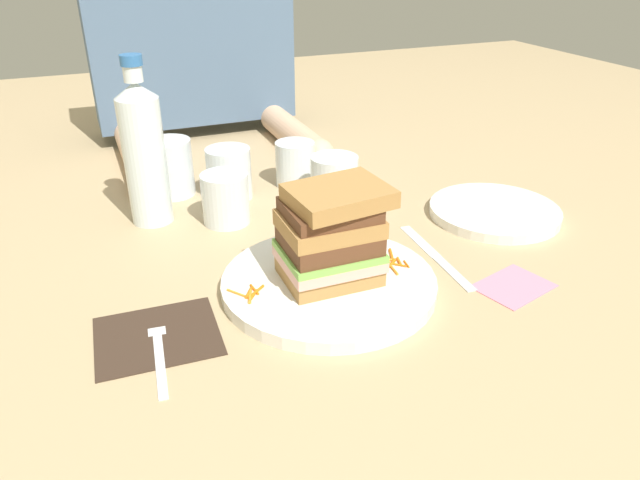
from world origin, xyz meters
name	(u,v)px	position (x,y,z in m)	size (l,w,h in m)	color
ground_plane	(330,280)	(0.00, 0.00, 0.00)	(3.00, 3.00, 0.00)	tan
main_plate	(329,283)	(-0.01, -0.02, 0.01)	(0.28, 0.28, 0.02)	white
sandwich	(330,235)	(-0.01, -0.02, 0.08)	(0.13, 0.11, 0.13)	#A87A42
carrot_shred_0	(254,294)	(-0.11, -0.02, 0.02)	(0.00, 0.00, 0.02)	orange
carrot_shred_1	(256,292)	(-0.11, -0.02, 0.02)	(0.00, 0.00, 0.03)	orange
carrot_shred_2	(238,293)	(-0.13, -0.01, 0.02)	(0.00, 0.00, 0.03)	orange
carrot_shred_3	(250,296)	(-0.12, -0.03, 0.02)	(0.00, 0.00, 0.03)	orange
carrot_shred_4	(249,293)	(-0.12, -0.02, 0.02)	(0.00, 0.00, 0.02)	orange
carrot_shred_5	(254,290)	(-0.11, -0.01, 0.02)	(0.00, 0.00, 0.02)	orange
carrot_shred_6	(392,263)	(0.08, -0.02, 0.02)	(0.00, 0.00, 0.02)	orange
carrot_shred_7	(399,261)	(0.09, -0.02, 0.02)	(0.00, 0.00, 0.02)	orange
carrot_shred_8	(384,261)	(0.08, -0.01, 0.02)	(0.00, 0.00, 0.03)	orange
carrot_shred_9	(407,264)	(0.10, -0.03, 0.02)	(0.00, 0.00, 0.02)	orange
carrot_shred_10	(392,255)	(0.09, 0.00, 0.02)	(0.00, 0.00, 0.03)	orange
carrot_shred_11	(385,264)	(0.07, -0.02, 0.02)	(0.00, 0.00, 0.02)	orange
carrot_shred_12	(380,260)	(0.07, -0.01, 0.02)	(0.00, 0.00, 0.03)	orange
carrot_shred_13	(389,261)	(0.08, -0.01, 0.02)	(0.00, 0.00, 0.02)	orange
carrot_shred_14	(394,270)	(0.08, -0.04, 0.02)	(0.00, 0.00, 0.03)	orange
carrot_shred_15	(395,264)	(0.08, -0.02, 0.02)	(0.00, 0.00, 0.03)	orange
napkin_dark	(157,335)	(-0.23, -0.04, 0.00)	(0.14, 0.12, 0.00)	#38281E
fork	(158,345)	(-0.23, -0.06, 0.00)	(0.03, 0.17, 0.00)	silver
knife	(437,257)	(0.17, 0.00, 0.00)	(0.03, 0.20, 0.00)	silver
juice_glass	(334,184)	(0.10, 0.22, 0.04)	(0.08, 0.08, 0.09)	white
water_bottle	(144,152)	(-0.19, 0.28, 0.12)	(0.06, 0.06, 0.26)	silver
empty_tumbler_0	(295,164)	(0.08, 0.33, 0.04)	(0.07, 0.07, 0.08)	silver
empty_tumbler_1	(226,198)	(-0.08, 0.23, 0.04)	(0.07, 0.07, 0.08)	silver
empty_tumbler_2	(170,168)	(-0.14, 0.38, 0.05)	(0.08, 0.08, 0.10)	silver
empty_tumbler_3	(229,173)	(-0.05, 0.32, 0.04)	(0.08, 0.08, 0.09)	silver
side_plate	(494,211)	(0.33, 0.08, 0.01)	(0.21, 0.21, 0.02)	white
napkin_pink	(514,286)	(0.22, -0.11, 0.00)	(0.10, 0.07, 0.00)	pink
diner_across	(190,19)	(-0.02, 0.71, 0.25)	(0.43, 0.47, 0.54)	#DBAD89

